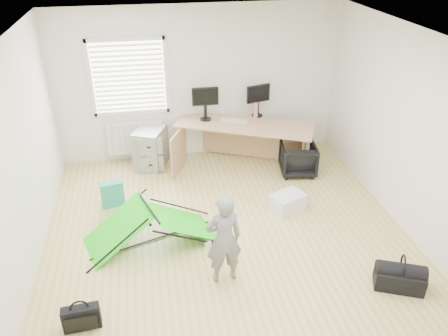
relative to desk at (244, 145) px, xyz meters
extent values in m
plane|color=tan|center=(-0.68, -2.11, -0.40)|extent=(5.50, 5.50, 0.00)
cube|color=silver|center=(-0.68, 0.64, 0.95)|extent=(5.00, 0.02, 2.70)
cube|color=silver|center=(-1.88, 0.60, 1.15)|extent=(1.20, 0.06, 1.20)
cube|color=silver|center=(-1.88, 0.56, 0.05)|extent=(1.00, 0.12, 0.60)
cube|color=tan|center=(0.00, 0.00, 0.00)|extent=(2.44, 1.66, 0.80)
cube|color=gray|center=(-1.63, 0.29, -0.05)|extent=(0.65, 0.73, 0.71)
cube|color=black|center=(-0.63, 0.32, 0.62)|extent=(0.46, 0.10, 0.44)
cube|color=black|center=(0.31, 0.32, 0.61)|extent=(0.45, 0.22, 0.43)
cube|color=beige|center=(-0.15, 0.16, 0.41)|extent=(0.49, 0.32, 0.02)
cylinder|color=#BC697C|center=(0.26, 0.26, 0.54)|extent=(0.09, 0.09, 0.28)
imported|color=black|center=(0.85, -0.45, -0.13)|extent=(0.66, 0.68, 0.54)
imported|color=slate|center=(-0.88, -2.77, 0.20)|extent=(0.46, 0.33, 1.20)
cube|color=silver|center=(0.34, -1.50, -0.27)|extent=(0.57, 0.50, 0.27)
cube|color=#219D79|center=(-2.26, -0.88, -0.20)|extent=(0.36, 0.21, 0.40)
cube|color=black|center=(-2.51, -3.23, -0.25)|extent=(0.40, 0.15, 0.29)
cube|color=silver|center=(-0.98, -2.12, -0.36)|extent=(0.09, 0.09, 0.09)
cube|color=black|center=(1.14, -3.30, -0.28)|extent=(0.63, 0.49, 0.25)
camera|label=1|loc=(-1.62, -6.72, 3.42)|focal=35.00mm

